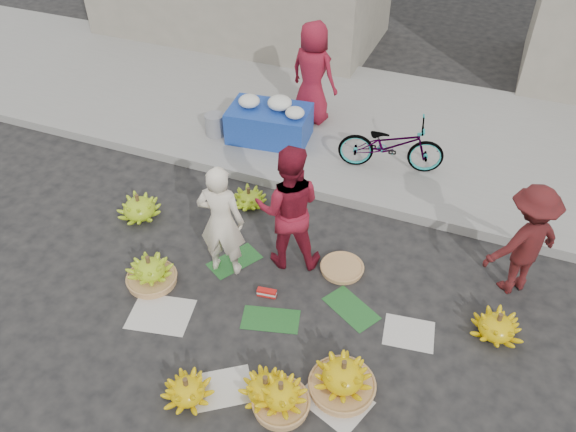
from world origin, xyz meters
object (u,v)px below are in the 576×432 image
at_px(banana_bunch_4, 343,377).
at_px(vendor_cream, 221,222).
at_px(bicycle, 391,145).
at_px(banana_bunch_0, 150,272).
at_px(flower_table, 270,122).

xyz_separation_m(banana_bunch_4, vendor_cream, (-1.87, 1.10, 0.57)).
bearing_deg(bicycle, banana_bunch_4, 174.85).
distance_m(banana_bunch_0, banana_bunch_4, 2.65).
xyz_separation_m(vendor_cream, flower_table, (-0.62, 2.83, -0.34)).
relative_size(vendor_cream, flower_table, 1.13).
bearing_deg(flower_table, banana_bunch_0, -98.16).
bearing_deg(flower_table, bicycle, -9.26).
height_order(banana_bunch_0, banana_bunch_4, banana_bunch_4).
relative_size(banana_bunch_4, flower_table, 0.49).
relative_size(banana_bunch_0, vendor_cream, 0.43).
height_order(banana_bunch_4, vendor_cream, vendor_cream).
distance_m(banana_bunch_4, flower_table, 4.65).
bearing_deg(vendor_cream, banana_bunch_4, 139.67).
distance_m(vendor_cream, flower_table, 2.91).
distance_m(vendor_cream, bicycle, 3.06).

